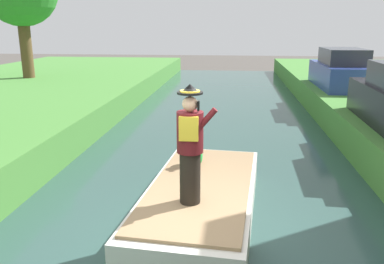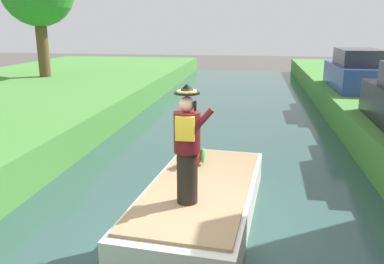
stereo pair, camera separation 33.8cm
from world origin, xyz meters
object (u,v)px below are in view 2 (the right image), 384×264
at_px(boat, 201,200).
at_px(person_pirate, 187,145).
at_px(parrot_plush, 196,153).
at_px(parked_car_blue, 356,72).

bearing_deg(boat, person_pirate, -98.45).
relative_size(parrot_plush, parked_car_blue, 0.14).
distance_m(boat, parrot_plush, 1.12).
height_order(parrot_plush, parked_car_blue, parked_car_blue).
bearing_deg(boat, parked_car_blue, 64.05).
bearing_deg(parked_car_blue, boat, -115.95).
distance_m(person_pirate, parked_car_blue, 11.38).
bearing_deg(person_pirate, parrot_plush, 107.35).
bearing_deg(parked_car_blue, parrot_plush, -119.55).
distance_m(boat, person_pirate, 1.44).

